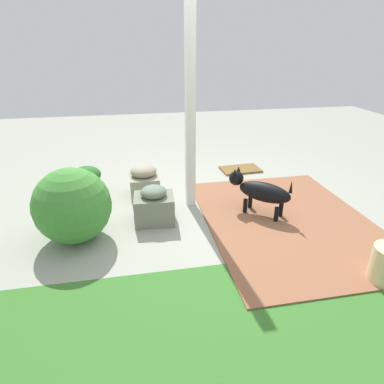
# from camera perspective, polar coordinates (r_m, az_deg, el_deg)

# --- Properties ---
(ground_plane) EXTENTS (12.00, 12.00, 0.00)m
(ground_plane) POSITION_cam_1_polar(r_m,az_deg,el_deg) (3.88, 3.90, -3.40)
(ground_plane) COLOR #9D9F90
(brick_path) EXTENTS (1.80, 2.40, 0.02)m
(brick_path) POSITION_cam_1_polar(r_m,az_deg,el_deg) (3.82, 16.34, -4.78)
(brick_path) COLOR #935C3E
(brick_path) RESTS_ON ground
(porch_pillar) EXTENTS (0.11, 0.11, 2.43)m
(porch_pillar) POSITION_cam_1_polar(r_m,az_deg,el_deg) (3.67, -0.32, 15.12)
(porch_pillar) COLOR white
(porch_pillar) RESTS_ON ground
(stone_planter_nearest) EXTENTS (0.37, 0.43, 0.41)m
(stone_planter_nearest) POSITION_cam_1_polar(r_m,az_deg,el_deg) (4.25, -8.34, 1.81)
(stone_planter_nearest) COLOR gray
(stone_planter_nearest) RESTS_ON ground
(stone_planter_near) EXTENTS (0.45, 0.38, 0.42)m
(stone_planter_near) POSITION_cam_1_polar(r_m,az_deg,el_deg) (3.61, -6.61, -2.41)
(stone_planter_near) COLOR gray
(stone_planter_near) RESTS_ON ground
(round_shrub) EXTENTS (0.75, 0.75, 0.75)m
(round_shrub) POSITION_cam_1_polar(r_m,az_deg,el_deg) (3.39, -20.15, -2.25)
(round_shrub) COLOR #438B37
(round_shrub) RESTS_ON ground
(terracotta_pot_broad) EXTENTS (0.37, 0.37, 0.38)m
(terracotta_pot_broad) POSITION_cam_1_polar(r_m,az_deg,el_deg) (4.44, -17.88, 2.29)
(terracotta_pot_broad) COLOR #AD5E43
(terracotta_pot_broad) RESTS_ON ground
(dog) EXTENTS (0.63, 0.62, 0.51)m
(dog) POSITION_cam_1_polar(r_m,az_deg,el_deg) (3.77, 11.78, 0.23)
(dog) COLOR black
(dog) RESTS_ON ground
(doormat) EXTENTS (0.62, 0.40, 0.03)m
(doormat) POSITION_cam_1_polar(r_m,az_deg,el_deg) (5.17, 8.45, 3.94)
(doormat) COLOR brown
(doormat) RESTS_ON ground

